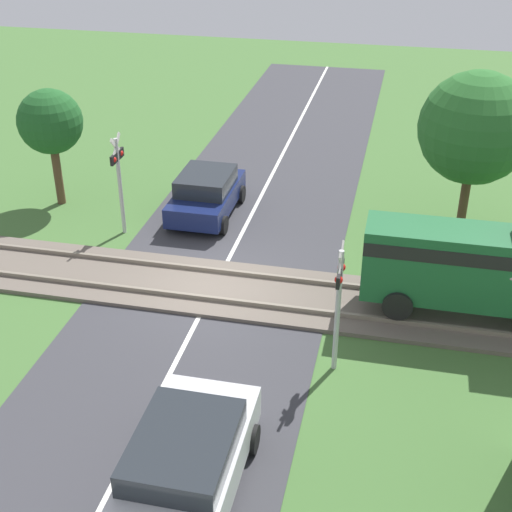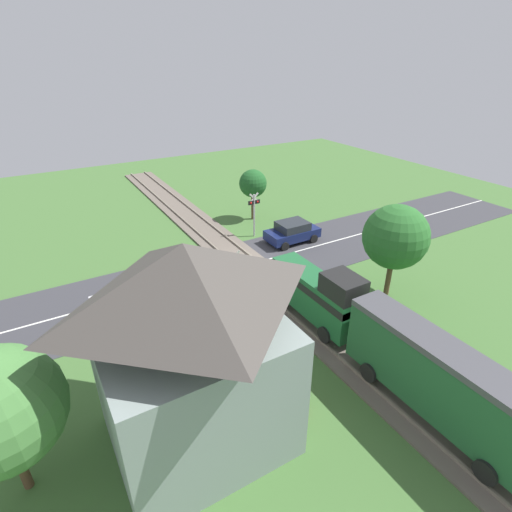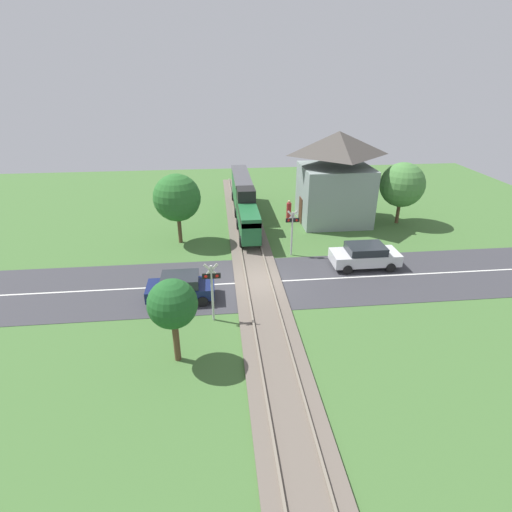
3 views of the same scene
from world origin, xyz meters
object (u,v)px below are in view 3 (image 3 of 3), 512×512
Objects in this scene: train at (244,199)px; pedestrian_by_station at (289,210)px; station_building at (335,179)px; car_near_crossing at (181,287)px; crossing_signal_west_approach at (212,285)px; crossing_signal_east_approach at (292,227)px; car_far_side at (365,255)px.

train reaches higher than pedestrian_by_station.
station_building reaches higher than pedestrian_by_station.
car_near_crossing is 2.26× the size of pedestrian_by_station.
train is at bearing 173.08° from station_building.
crossing_signal_west_approach is 0.44× the size of station_building.
crossing_signal_west_approach is 9.04m from crossing_signal_east_approach.
crossing_signal_east_approach is (-4.37, 2.20, 1.26)m from car_far_side.
car_near_crossing is 3.09m from crossing_signal_west_approach.
crossing_signal_east_approach reaches higher than car_near_crossing.
car_far_side is 1.34× the size of crossing_signal_east_approach.
crossing_signal_east_approach is at bearing -126.62° from station_building.
train is at bearing -178.77° from pedestrian_by_station.
train is 4.12× the size of crossing_signal_east_approach.
station_building is at bearing -15.42° from pedestrian_by_station.
station_building is (7.33, -0.89, 1.71)m from train.
crossing_signal_west_approach is at bearing -114.11° from pedestrian_by_station.
car_near_crossing is at bearing -123.85° from pedestrian_by_station.
pedestrian_by_station is at bearing 109.05° from car_far_side.
crossing_signal_west_approach is 16.90m from station_building.
car_far_side is (7.06, -9.34, -1.08)m from train.
train is at bearing 79.46° from crossing_signal_west_approach.
crossing_signal_east_approach is 7.42m from pedestrian_by_station.
crossing_signal_east_approach is at bearing -69.40° from train.
car_near_crossing is at bearing -109.99° from train.
station_building is 4.63m from pedestrian_by_station.
station_building reaches higher than crossing_signal_west_approach.
station_building is at bearing 88.17° from car_far_side.
crossing_signal_east_approach is 0.44× the size of station_building.
car_far_side is (11.50, 2.88, 0.02)m from car_near_crossing.
car_far_side is 11.06m from crossing_signal_west_approach.
pedestrian_by_station is at bearing 56.15° from car_near_crossing.
car_near_crossing is 11.86m from car_far_side.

